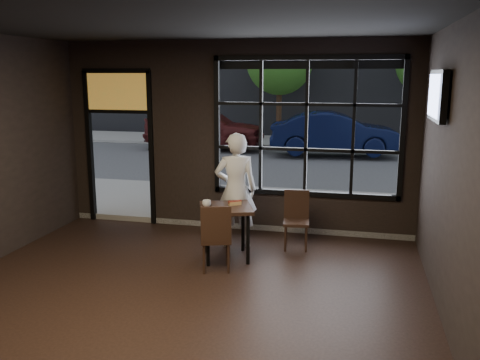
% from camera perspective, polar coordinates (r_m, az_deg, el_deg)
% --- Properties ---
extents(floor, '(6.00, 7.00, 0.02)m').
position_cam_1_polar(floor, '(5.80, -9.17, -15.52)').
color(floor, black).
rests_on(floor, ground).
extents(ceiling, '(6.00, 7.00, 0.02)m').
position_cam_1_polar(ceiling, '(5.20, -10.38, 17.92)').
color(ceiling, black).
rests_on(ceiling, ground).
extents(wall_right, '(0.04, 7.00, 3.20)m').
position_cam_1_polar(wall_right, '(4.96, 24.17, -1.34)').
color(wall_right, black).
rests_on(wall_right, ground).
extents(window_frame, '(3.06, 0.12, 2.28)m').
position_cam_1_polar(window_frame, '(8.33, 7.45, 5.90)').
color(window_frame, black).
rests_on(window_frame, ground).
extents(stained_transom, '(1.20, 0.06, 0.70)m').
position_cam_1_polar(stained_transom, '(9.23, -13.59, 9.66)').
color(stained_transom, orange).
rests_on(stained_transom, ground).
extents(street_asphalt, '(60.00, 41.00, 0.04)m').
position_cam_1_polar(street_asphalt, '(28.94, 9.16, 6.33)').
color(street_asphalt, '#545456').
rests_on(street_asphalt, ground).
extents(cafe_table, '(0.93, 0.93, 0.79)m').
position_cam_1_polar(cafe_table, '(7.40, -1.57, -5.88)').
color(cafe_table, black).
rests_on(cafe_table, floor).
extents(chair_near, '(0.51, 0.51, 0.94)m').
position_cam_1_polar(chair_near, '(6.97, -2.74, -6.36)').
color(chair_near, black).
rests_on(chair_near, floor).
extents(chair_window, '(0.43, 0.43, 0.89)m').
position_cam_1_polar(chair_window, '(7.84, 6.33, -4.55)').
color(chair_window, black).
rests_on(chair_window, floor).
extents(man, '(0.74, 0.59, 1.78)m').
position_cam_1_polar(man, '(7.82, -0.48, -1.14)').
color(man, silver).
rests_on(man, floor).
extents(hotdog, '(0.21, 0.18, 0.06)m').
position_cam_1_polar(hotdog, '(7.36, -0.58, -2.60)').
color(hotdog, tan).
rests_on(hotdog, cafe_table).
extents(cup, '(0.14, 0.14, 0.10)m').
position_cam_1_polar(cup, '(7.28, -3.77, -2.64)').
color(cup, silver).
rests_on(cup, cafe_table).
extents(tv, '(0.12, 1.03, 0.60)m').
position_cam_1_polar(tv, '(6.56, 21.34, 8.81)').
color(tv, black).
rests_on(tv, wall_right).
extents(navy_car, '(4.26, 1.88, 1.36)m').
position_cam_1_polar(navy_car, '(16.77, 10.59, 5.20)').
color(navy_car, black).
rests_on(navy_car, street_asphalt).
extents(maroon_car, '(4.30, 1.92, 1.44)m').
position_cam_1_polar(maroon_car, '(18.14, -3.97, 5.97)').
color(maroon_car, '#4C1616').
rests_on(maroon_car, street_asphalt).
extents(tree_left, '(2.60, 2.60, 4.44)m').
position_cam_1_polar(tree_left, '(20.38, 4.47, 13.09)').
color(tree_left, '#332114').
rests_on(tree_left, street_asphalt).
extents(tree_right, '(2.57, 2.57, 4.39)m').
position_cam_1_polar(tree_right, '(19.57, 20.85, 12.34)').
color(tree_right, '#332114').
rests_on(tree_right, street_asphalt).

